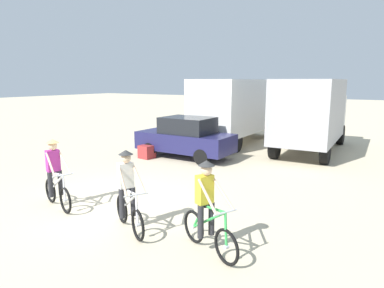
# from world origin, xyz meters

# --- Properties ---
(ground_plane) EXTENTS (120.00, 120.00, 0.00)m
(ground_plane) POSITION_xyz_m (0.00, 0.00, 0.00)
(ground_plane) COLOR beige
(box_truck_white_box) EXTENTS (2.42, 6.76, 3.35)m
(box_truck_white_box) POSITION_xyz_m (-0.84, 10.05, 1.87)
(box_truck_white_box) COLOR white
(box_truck_white_box) RESTS_ON ground
(box_truck_grey_hauler) EXTENTS (2.57, 6.82, 3.35)m
(box_truck_grey_hauler) POSITION_xyz_m (3.11, 9.76, 1.87)
(box_truck_grey_hauler) COLOR #9E9EA3
(box_truck_grey_hauler) RESTS_ON ground
(sedan_parked) EXTENTS (4.23, 1.83, 1.76)m
(sedan_parked) POSITION_xyz_m (-1.19, 5.66, 0.88)
(sedan_parked) COLOR #1E1E4C
(sedan_parked) RESTS_ON ground
(cyclist_orange_shirt) EXTENTS (1.67, 0.68, 1.82)m
(cyclist_orange_shirt) POSITION_xyz_m (-0.91, -1.10, 0.85)
(cyclist_orange_shirt) COLOR black
(cyclist_orange_shirt) RESTS_ON ground
(cyclist_cowboy_hat) EXTENTS (1.54, 0.92, 1.82)m
(cyclist_cowboy_hat) POSITION_xyz_m (1.65, -1.18, 0.85)
(cyclist_cowboy_hat) COLOR black
(cyclist_cowboy_hat) RESTS_ON ground
(cyclist_near_camera) EXTENTS (1.59, 0.83, 1.82)m
(cyclist_near_camera) POSITION_xyz_m (3.62, -1.13, 0.85)
(cyclist_near_camera) COLOR black
(cyclist_near_camera) RESTS_ON ground
(supply_crate) EXTENTS (0.63, 0.61, 0.56)m
(supply_crate) POSITION_xyz_m (-2.55, 4.68, 0.28)
(supply_crate) COLOR #9E2D2D
(supply_crate) RESTS_ON ground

